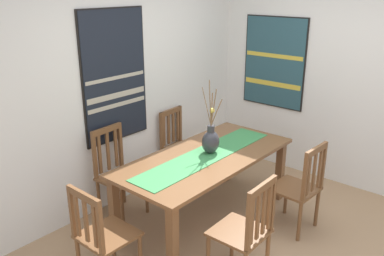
# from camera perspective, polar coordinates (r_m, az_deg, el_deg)

# --- Properties ---
(ground_plane) EXTENTS (6.40, 6.40, 0.03)m
(ground_plane) POSITION_cam_1_polar(r_m,az_deg,el_deg) (4.06, 10.43, -16.67)
(ground_plane) COLOR #A37F5B
(wall_back) EXTENTS (6.40, 0.12, 2.70)m
(wall_back) POSITION_cam_1_polar(r_m,az_deg,el_deg) (4.59, -8.95, 6.57)
(wall_back) COLOR silver
(wall_back) RESTS_ON ground_plane
(wall_side) EXTENTS (0.12, 6.40, 2.70)m
(wall_side) POSITION_cam_1_polar(r_m,az_deg,el_deg) (5.11, 22.13, 6.69)
(wall_side) COLOR silver
(wall_side) RESTS_ON ground_plane
(dining_table) EXTENTS (1.96, 0.90, 0.74)m
(dining_table) POSITION_cam_1_polar(r_m,az_deg,el_deg) (4.14, 1.94, -5.12)
(dining_table) COLOR brown
(dining_table) RESTS_ON ground_plane
(table_runner) EXTENTS (1.80, 0.36, 0.01)m
(table_runner) POSITION_cam_1_polar(r_m,az_deg,el_deg) (4.09, 1.96, -3.80)
(table_runner) COLOR #388447
(table_runner) RESTS_ON dining_table
(centerpiece_vase) EXTENTS (0.22, 0.24, 0.75)m
(centerpiece_vase) POSITION_cam_1_polar(r_m,az_deg,el_deg) (4.11, 2.64, -1.72)
(centerpiece_vase) COLOR #333338
(centerpiece_vase) RESTS_ON dining_table
(chair_0) EXTENTS (0.42, 0.42, 0.90)m
(chair_0) POSITION_cam_1_polar(r_m,az_deg,el_deg) (3.45, -12.52, -14.41)
(chair_0) COLOR brown
(chair_0) RESTS_ON ground_plane
(chair_1) EXTENTS (0.45, 0.45, 0.92)m
(chair_1) POSITION_cam_1_polar(r_m,az_deg,el_deg) (5.06, -1.80, -2.39)
(chair_1) COLOR brown
(chair_1) RESTS_ON ground_plane
(chair_2) EXTENTS (0.44, 0.44, 0.94)m
(chair_2) POSITION_cam_1_polar(r_m,az_deg,el_deg) (4.19, 14.89, -7.96)
(chair_2) COLOR brown
(chair_2) RESTS_ON ground_plane
(chair_3) EXTENTS (0.43, 0.43, 0.94)m
(chair_3) POSITION_cam_1_polar(r_m,az_deg,el_deg) (3.43, 7.56, -13.96)
(chair_3) COLOR brown
(chair_3) RESTS_ON ground_plane
(chair_4) EXTENTS (0.44, 0.44, 0.96)m
(chair_4) POSITION_cam_1_polar(r_m,az_deg,el_deg) (4.40, -10.40, -6.12)
(chair_4) COLOR brown
(chair_4) RESTS_ON ground_plane
(painting_on_back_wall) EXTENTS (0.83, 0.05, 1.40)m
(painting_on_back_wall) POSITION_cam_1_polar(r_m,az_deg,el_deg) (4.37, -10.83, 7.12)
(painting_on_back_wall) COLOR black
(painting_on_side_wall) EXTENTS (0.05, 0.87, 1.17)m
(painting_on_side_wall) POSITION_cam_1_polar(r_m,az_deg,el_deg) (5.45, 11.48, 9.01)
(painting_on_side_wall) COLOR black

